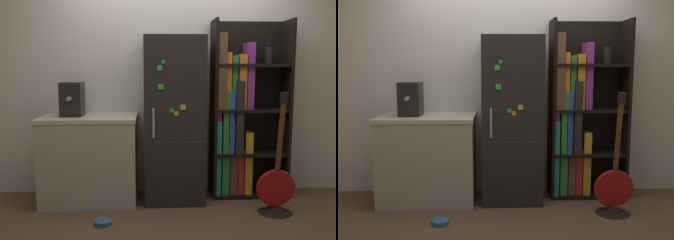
{
  "view_description": "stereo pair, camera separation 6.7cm",
  "coord_description": "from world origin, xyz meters",
  "views": [
    {
      "loc": [
        -0.24,
        -3.78,
        1.43
      ],
      "look_at": [
        -0.06,
        0.15,
        0.87
      ],
      "focal_mm": 40.0,
      "sensor_mm": 36.0,
      "label": 1
    },
    {
      "loc": [
        -0.17,
        -3.78,
        1.43
      ],
      "look_at": [
        -0.06,
        0.15,
        0.87
      ],
      "focal_mm": 40.0,
      "sensor_mm": 36.0,
      "label": 2
    }
  ],
  "objects": [
    {
      "name": "bookshelf",
      "position": [
        0.72,
        0.29,
        0.88
      ],
      "size": [
        0.83,
        0.38,
        1.93
      ],
      "color": "black",
      "rests_on": "ground_plane"
    },
    {
      "name": "refrigerator",
      "position": [
        -0.0,
        0.17,
        0.87
      ],
      "size": [
        0.62,
        0.59,
        1.74
      ],
      "color": "black",
      "rests_on": "ground_plane"
    },
    {
      "name": "guitar",
      "position": [
        0.98,
        -0.28,
        0.17
      ],
      "size": [
        0.38,
        0.34,
        1.2
      ],
      "color": "black",
      "rests_on": "ground_plane"
    },
    {
      "name": "wall_back",
      "position": [
        0.0,
        0.47,
        1.3
      ],
      "size": [
        8.0,
        0.05,
        2.6
      ],
      "color": "white",
      "rests_on": "ground_plane"
    },
    {
      "name": "pet_bowl",
      "position": [
        -0.69,
        -0.5,
        0.03
      ],
      "size": [
        0.16,
        0.16,
        0.05
      ],
      "color": "#3366A5",
      "rests_on": "ground_plane"
    },
    {
      "name": "kitchen_counter",
      "position": [
        -0.89,
        0.13,
        0.46
      ],
      "size": [
        1.0,
        0.65,
        0.92
      ],
      "color": "#BCB7A8",
      "rests_on": "ground_plane"
    },
    {
      "name": "ground_plane",
      "position": [
        0.0,
        0.0,
        0.0
      ],
      "size": [
        16.0,
        16.0,
        0.0
      ],
      "primitive_type": "plane",
      "color": "brown"
    },
    {
      "name": "espresso_machine",
      "position": [
        -1.06,
        0.16,
        1.1
      ],
      "size": [
        0.22,
        0.33,
        0.35
      ],
      "color": "black",
      "rests_on": "kitchen_counter"
    }
  ]
}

